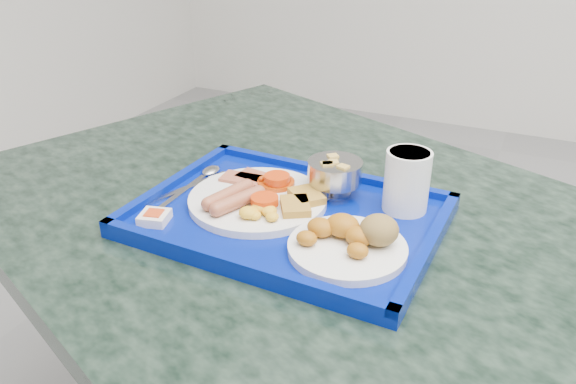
# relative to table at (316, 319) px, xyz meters

# --- Properties ---
(table) EXTENTS (1.56, 1.32, 0.82)m
(table) POSITION_rel_table_xyz_m (0.00, 0.00, 0.00)
(table) COLOR slate
(table) RESTS_ON floor
(tray) EXTENTS (0.49, 0.37, 0.03)m
(tray) POSITION_rel_table_xyz_m (-0.04, -0.03, 0.22)
(tray) COLOR #03178A
(tray) RESTS_ON table
(main_plate) EXTENTS (0.23, 0.23, 0.04)m
(main_plate) POSITION_rel_table_xyz_m (-0.10, -0.02, 0.24)
(main_plate) COLOR white
(main_plate) RESTS_ON tray
(bread_plate) EXTENTS (0.17, 0.17, 0.06)m
(bread_plate) POSITION_rel_table_xyz_m (0.09, -0.09, 0.25)
(bread_plate) COLOR white
(bread_plate) RESTS_ON tray
(fruit_bowl) EXTENTS (0.09, 0.09, 0.07)m
(fruit_bowl) POSITION_rel_table_xyz_m (0.00, 0.06, 0.27)
(fruit_bowl) COLOR #AEAEB0
(fruit_bowl) RESTS_ON tray
(juice_cup) EXTENTS (0.07, 0.07, 0.10)m
(juice_cup) POSITION_rel_table_xyz_m (0.13, 0.07, 0.28)
(juice_cup) COLOR white
(juice_cup) RESTS_ON tray
(spoon) EXTENTS (0.03, 0.18, 0.01)m
(spoon) POSITION_rel_table_xyz_m (-0.24, 0.02, 0.23)
(spoon) COLOR #AEAEB0
(spoon) RESTS_ON tray
(knife) EXTENTS (0.07, 0.17, 0.00)m
(knife) POSITION_rel_table_xyz_m (-0.24, -0.03, 0.23)
(knife) COLOR #AEAEB0
(knife) RESTS_ON tray
(jam_packet) EXTENTS (0.05, 0.05, 0.02)m
(jam_packet) POSITION_rel_table_xyz_m (-0.22, -0.14, 0.24)
(jam_packet) COLOR white
(jam_packet) RESTS_ON tray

